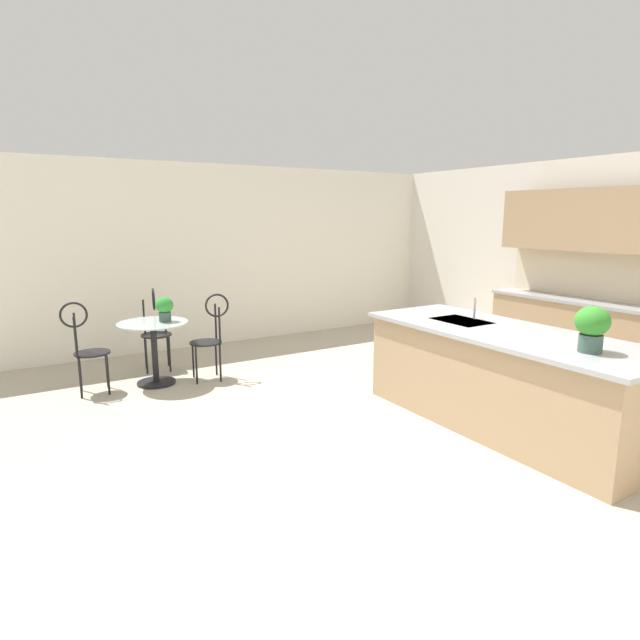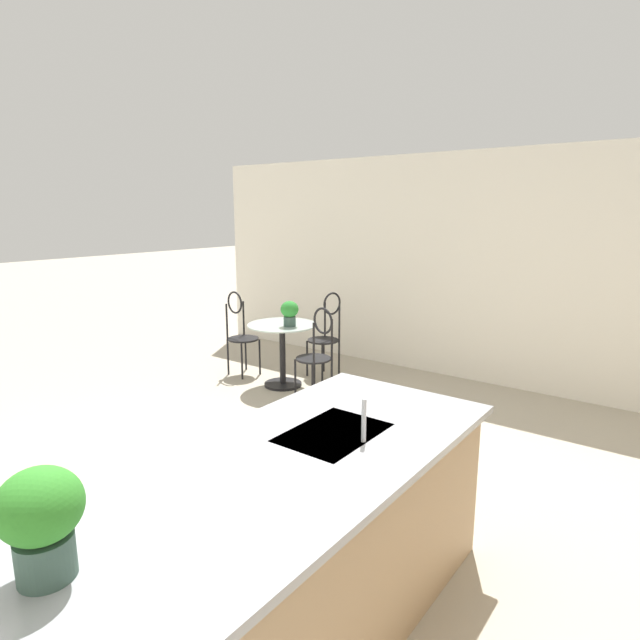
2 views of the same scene
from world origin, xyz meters
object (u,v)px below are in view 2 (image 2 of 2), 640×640
(chair_by_island, at_px, (317,350))
(bistro_table, at_px, (282,349))
(potted_plant_counter_far, at_px, (41,517))
(chair_near_window, at_px, (240,329))
(potted_plant_on_table, at_px, (290,312))
(chair_toward_desk, at_px, (327,331))

(chair_by_island, bearing_deg, bistro_table, -104.42)
(bistro_table, bearing_deg, potted_plant_counter_far, 31.71)
(chair_near_window, distance_m, potted_plant_on_table, 0.93)
(bistro_table, distance_m, chair_near_window, 0.74)
(bistro_table, relative_size, potted_plant_on_table, 2.78)
(chair_by_island, height_order, potted_plant_counter_far, potted_plant_counter_far)
(chair_near_window, relative_size, chair_toward_desk, 1.00)
(bistro_table, bearing_deg, chair_toward_desk, 163.84)
(chair_near_window, bearing_deg, chair_toward_desk, 122.84)
(bistro_table, bearing_deg, chair_by_island, 75.58)
(bistro_table, xyz_separation_m, potted_plant_on_table, (0.03, 0.14, 0.46))
(potted_plant_on_table, bearing_deg, chair_by_island, 74.63)
(chair_near_window, height_order, chair_toward_desk, same)
(chair_toward_desk, bearing_deg, potted_plant_on_table, -3.79)
(chair_by_island, distance_m, chair_toward_desk, 0.90)
(chair_near_window, distance_m, chair_toward_desk, 1.08)
(bistro_table, xyz_separation_m, chair_near_window, (-0.04, -0.73, 0.13))
(potted_plant_on_table, xyz_separation_m, potted_plant_counter_far, (3.80, 2.22, 0.22))
(chair_toward_desk, distance_m, potted_plant_counter_far, 4.98)
(bistro_table, relative_size, chair_near_window, 0.77)
(chair_by_island, distance_m, potted_plant_on_table, 0.61)
(chair_near_window, height_order, potted_plant_on_table, chair_near_window)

